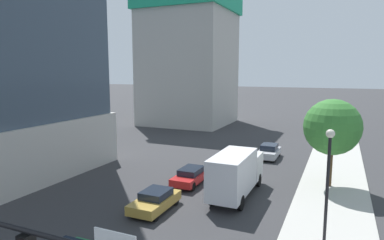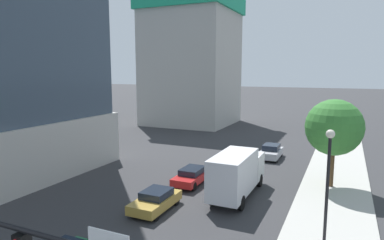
{
  "view_description": "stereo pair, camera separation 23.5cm",
  "coord_description": "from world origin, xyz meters",
  "px_view_note": "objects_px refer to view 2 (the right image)",
  "views": [
    {
      "loc": [
        8.4,
        -2.22,
        9.18
      ],
      "look_at": [
        0.65,
        15.25,
        6.42
      ],
      "focal_mm": 31.66,
      "sensor_mm": 36.0,
      "label": 1
    },
    {
      "loc": [
        8.62,
        -2.13,
        9.18
      ],
      "look_at": [
        0.65,
        15.25,
        6.42
      ],
      "focal_mm": 31.66,
      "sensor_mm": 36.0,
      "label": 2
    }
  ],
  "objects_px": {
    "construction_building": "(192,53)",
    "street_lamp": "(328,172)",
    "street_tree": "(334,127)",
    "car_gold": "(156,200)",
    "box_truck": "(237,172)",
    "car_red": "(193,175)",
    "car_silver": "(271,152)"
  },
  "relations": [
    {
      "from": "construction_building",
      "to": "street_lamp",
      "type": "xyz_separation_m",
      "value": [
        24.38,
        -36.62,
        -8.22
      ]
    },
    {
      "from": "street_tree",
      "to": "car_gold",
      "type": "bearing_deg",
      "value": -137.5
    },
    {
      "from": "street_lamp",
      "to": "car_gold",
      "type": "bearing_deg",
      "value": 175.93
    },
    {
      "from": "street_lamp",
      "to": "box_truck",
      "type": "height_order",
      "value": "street_lamp"
    },
    {
      "from": "car_red",
      "to": "car_gold",
      "type": "bearing_deg",
      "value": -90.0
    },
    {
      "from": "street_lamp",
      "to": "car_silver",
      "type": "relative_size",
      "value": 1.54
    },
    {
      "from": "street_lamp",
      "to": "car_red",
      "type": "bearing_deg",
      "value": 147.51
    },
    {
      "from": "car_red",
      "to": "car_silver",
      "type": "xyz_separation_m",
      "value": [
        4.2,
        10.84,
        0.04
      ]
    },
    {
      "from": "car_gold",
      "to": "car_silver",
      "type": "bearing_deg",
      "value": 75.96
    },
    {
      "from": "car_red",
      "to": "box_truck",
      "type": "distance_m",
      "value": 4.6
    },
    {
      "from": "construction_building",
      "to": "car_gold",
      "type": "height_order",
      "value": "construction_building"
    },
    {
      "from": "street_tree",
      "to": "car_silver",
      "type": "relative_size",
      "value": 1.73
    },
    {
      "from": "street_lamp",
      "to": "box_truck",
      "type": "distance_m",
      "value": 8.55
    },
    {
      "from": "construction_building",
      "to": "street_tree",
      "type": "bearing_deg",
      "value": -47.36
    },
    {
      "from": "street_tree",
      "to": "car_gold",
      "type": "relative_size",
      "value": 1.69
    },
    {
      "from": "street_tree",
      "to": "box_truck",
      "type": "distance_m",
      "value": 8.52
    },
    {
      "from": "street_lamp",
      "to": "car_silver",
      "type": "height_order",
      "value": "street_lamp"
    },
    {
      "from": "street_tree",
      "to": "car_red",
      "type": "height_order",
      "value": "street_tree"
    },
    {
      "from": "street_lamp",
      "to": "car_gold",
      "type": "relative_size",
      "value": 1.51
    },
    {
      "from": "street_lamp",
      "to": "car_silver",
      "type": "bearing_deg",
      "value": 109.84
    },
    {
      "from": "construction_building",
      "to": "box_truck",
      "type": "bearing_deg",
      "value": -60.07
    },
    {
      "from": "construction_building",
      "to": "car_gold",
      "type": "xyz_separation_m",
      "value": [
        13.84,
        -35.87,
        -11.7
      ]
    },
    {
      "from": "street_tree",
      "to": "construction_building",
      "type": "bearing_deg",
      "value": 132.64
    },
    {
      "from": "street_tree",
      "to": "car_silver",
      "type": "bearing_deg",
      "value": 130.49
    },
    {
      "from": "street_tree",
      "to": "car_gold",
      "type": "xyz_separation_m",
      "value": [
        -10.41,
        -9.54,
        -4.19
      ]
    },
    {
      "from": "car_red",
      "to": "box_truck",
      "type": "height_order",
      "value": "box_truck"
    },
    {
      "from": "car_gold",
      "to": "box_truck",
      "type": "distance_m",
      "value": 6.29
    },
    {
      "from": "car_red",
      "to": "car_silver",
      "type": "distance_m",
      "value": 11.63
    },
    {
      "from": "street_tree",
      "to": "car_gold",
      "type": "distance_m",
      "value": 14.72
    },
    {
      "from": "car_gold",
      "to": "box_truck",
      "type": "relative_size",
      "value": 0.54
    },
    {
      "from": "car_red",
      "to": "car_silver",
      "type": "relative_size",
      "value": 1.17
    },
    {
      "from": "car_gold",
      "to": "street_tree",
      "type": "bearing_deg",
      "value": 42.5
    }
  ]
}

